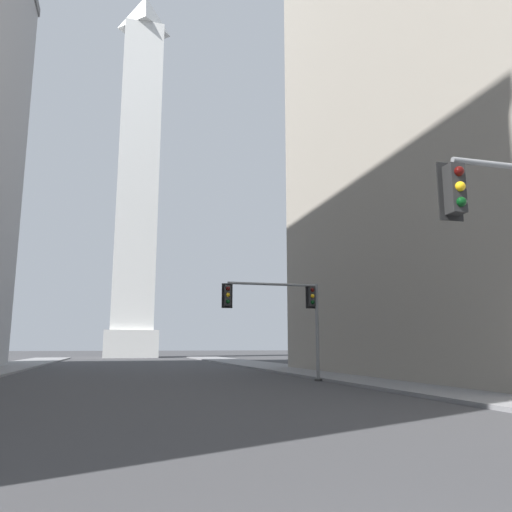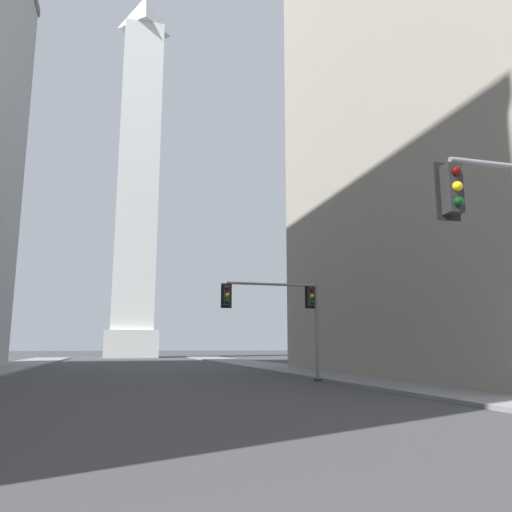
% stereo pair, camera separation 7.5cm
% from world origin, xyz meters
% --- Properties ---
extents(sidewalk_right, '(5.00, 99.03, 0.15)m').
position_xyz_m(sidewalk_right, '(11.22, 29.71, 0.07)').
color(sidewalk_right, slate).
rests_on(sidewalk_right, ground_plane).
extents(obelisk, '(8.41, 8.41, 65.64)m').
position_xyz_m(obelisk, '(0.00, 82.53, 31.73)').
color(obelisk, silver).
rests_on(obelisk, ground_plane).
extents(traffic_light_mid_right, '(5.52, 0.52, 5.26)m').
position_xyz_m(traffic_light_mid_right, '(6.61, 23.53, 4.03)').
color(traffic_light_mid_right, slate).
rests_on(traffic_light_mid_right, ground_plane).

